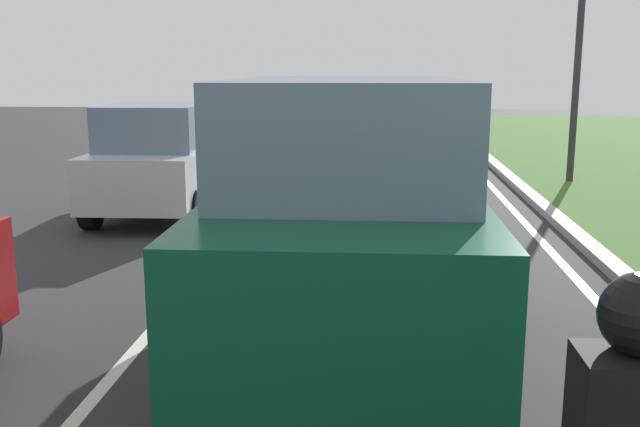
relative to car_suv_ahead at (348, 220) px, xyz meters
name	(u,v)px	position (x,y,z in m)	size (l,w,h in m)	color
ground_plane	(292,219)	(-1.10, 5.46, -1.17)	(60.00, 60.00, 0.00)	#2D2D30
lane_line_center	(249,218)	(-1.80, 5.46, -1.16)	(0.12, 32.00, 0.01)	silver
lane_line_right_edge	(525,223)	(2.50, 5.46, -1.16)	(0.12, 32.00, 0.01)	silver
curb_right	(558,220)	(3.00, 5.46, -1.11)	(0.24, 48.00, 0.12)	#9E9B93
car_suv_ahead	(348,220)	(0.00, 0.00, 0.00)	(2.01, 4.52, 2.28)	#0C472D
car_hatchback_far	(161,160)	(-3.26, 5.72, -0.28)	(1.81, 3.74, 1.78)	#B7BABF
traffic_light_near_right	(583,4)	(4.14, 9.26, 2.37)	(0.32, 0.50, 5.23)	#2D2D2D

